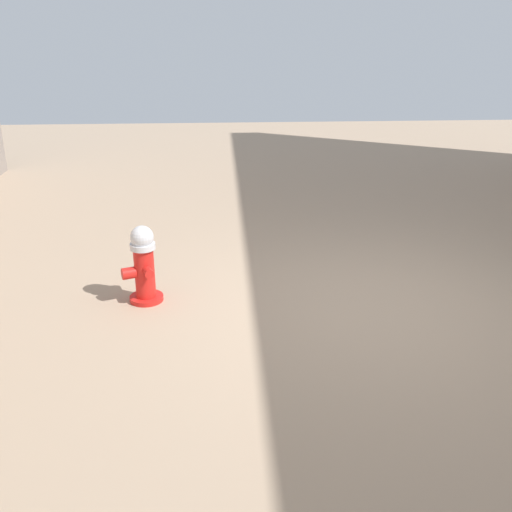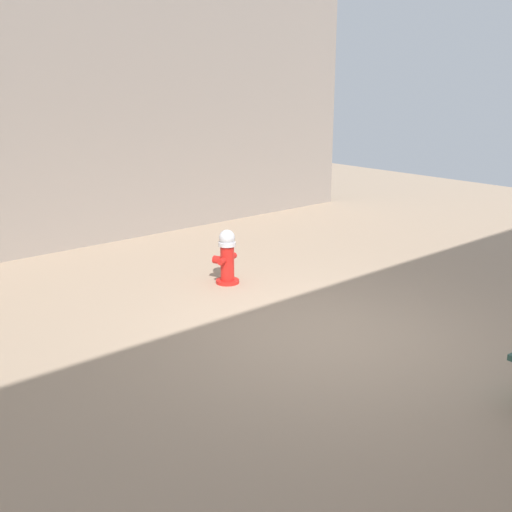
{
  "view_description": "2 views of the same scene",
  "coord_description": "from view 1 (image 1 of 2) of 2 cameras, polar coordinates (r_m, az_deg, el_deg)",
  "views": [
    {
      "loc": [
        1.57,
        5.36,
        2.78
      ],
      "look_at": [
        1.27,
        0.36,
        0.76
      ],
      "focal_mm": 41.65,
      "sensor_mm": 36.0,
      "label": 1
    },
    {
      "loc": [
        -4.71,
        5.24,
        3.01
      ],
      "look_at": [
        0.74,
        0.51,
        0.94
      ],
      "focal_mm": 43.98,
      "sensor_mm": 36.0,
      "label": 2
    }
  ],
  "objects": [
    {
      "name": "ground_plane",
      "position": [
        6.24,
        11.53,
        -4.96
      ],
      "size": [
        23.4,
        23.4,
        0.0
      ],
      "primitive_type": "plane",
      "color": "tan"
    },
    {
      "name": "fire_hydrant",
      "position": [
        6.22,
        -10.76,
        -0.78
      ],
      "size": [
        0.42,
        0.43,
        0.83
      ],
      "color": "red",
      "rests_on": "ground_plane"
    }
  ]
}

